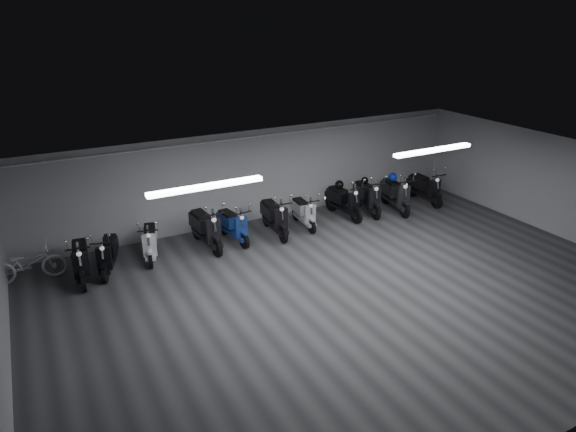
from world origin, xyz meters
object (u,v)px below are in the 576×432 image
bicycle (27,260)px  scooter_8 (368,191)px  scooter_0 (80,254)px  scooter_7 (344,196)px  helmet_1 (339,185)px  scooter_1 (107,248)px  scooter_9 (396,189)px  scooter_6 (304,208)px  scooter_4 (233,220)px  helmet_0 (365,180)px  scooter_10 (426,183)px  helmet_2 (393,177)px  scooter_5 (274,211)px  scooter_2 (150,236)px  scooter_3 (205,222)px

bicycle → scooter_8: bearing=-86.3°
scooter_0 → scooter_7: 7.74m
scooter_8 → helmet_1: 0.99m
scooter_1 → scooter_9: scooter_9 is taller
scooter_6 → scooter_9: (3.25, -0.23, 0.12)m
scooter_4 → helmet_0: 4.67m
helmet_1 → scooter_1: bearing=-176.0°
scooter_10 → helmet_1: (-3.14, 0.45, 0.31)m
scooter_1 → bicycle: bearing=-173.8°
scooter_1 → helmet_0: size_ratio=7.39×
scooter_0 → scooter_9: scooter_9 is taller
scooter_9 → helmet_2: scooter_9 is taller
bicycle → helmet_2: (10.69, -0.23, 0.50)m
scooter_5 → scooter_6: size_ratio=1.15×
scooter_7 → scooter_9: scooter_9 is taller
scooter_0 → helmet_1: bearing=10.5°
helmet_1 → helmet_2: (1.84, -0.31, 0.05)m
scooter_0 → scooter_1: (0.63, 0.13, -0.04)m
scooter_1 → helmet_2: (8.93, 0.19, 0.42)m
scooter_4 → bicycle: size_ratio=1.02×
scooter_0 → scooter_2: (1.73, 0.36, -0.04)m
scooter_2 → scooter_6: scooter_2 is taller
scooter_10 → scooter_0: bearing=-176.9°
scooter_2 → scooter_9: scooter_9 is taller
bicycle → scooter_10: bearing=-86.8°
scooter_4 → helmet_2: bearing=-8.0°
scooter_1 → scooter_2: scooter_2 is taller
scooter_5 → scooter_9: bearing=2.4°
scooter_3 → scooter_4: 0.80m
scooter_7 → scooter_9: size_ratio=0.96×
scooter_5 → helmet_1: bearing=14.1°
scooter_3 → helmet_1: bearing=-0.5°
scooter_8 → scooter_10: scooter_8 is taller
bicycle → helmet_1: size_ratio=6.18×
scooter_7 → bicycle: scooter_7 is taller
scooter_2 → bicycle: (-2.86, 0.19, -0.08)m
scooter_3 → scooter_6: scooter_3 is taller
scooter_10 → helmet_2: 1.35m
scooter_1 → scooter_5: (4.62, 0.08, 0.08)m
scooter_3 → helmet_1: 4.52m
helmet_1 → scooter_8: bearing=-18.0°
scooter_2 → helmet_2: size_ratio=5.85×
scooter_1 → scooter_8: bearing=21.0°
helmet_0 → helmet_1: 0.95m
scooter_9 → scooter_6: bearing=-172.7°
bicycle → helmet_1: helmet_1 is taller
scooter_4 → scooter_5: 1.24m
scooter_3 → scooter_6: 3.04m
scooter_2 → bicycle: bearing=-168.7°
scooter_2 → helmet_1: size_ratio=6.18×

